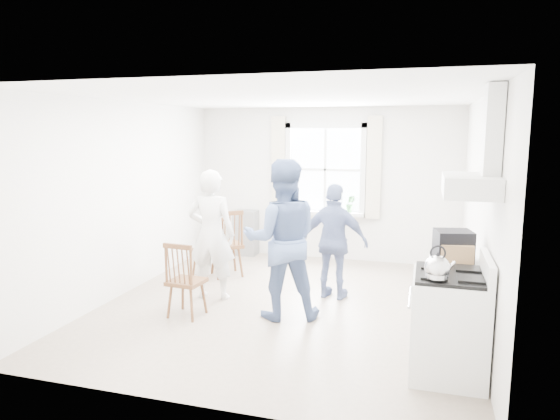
% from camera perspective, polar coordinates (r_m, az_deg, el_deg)
% --- Properties ---
extents(room_shell, '(4.62, 5.12, 2.64)m').
position_cam_1_polar(room_shell, '(6.19, 0.71, 0.64)').
color(room_shell, gray).
rests_on(room_shell, ground).
extents(window_assembly, '(1.88, 0.24, 1.70)m').
position_cam_1_polar(window_assembly, '(8.54, 5.15, 4.02)').
color(window_assembly, white).
rests_on(window_assembly, room_shell).
extents(range_hood, '(0.45, 0.76, 0.94)m').
position_cam_1_polar(range_hood, '(4.58, 21.67, 4.60)').
color(range_hood, silver).
rests_on(range_hood, room_shell).
extents(shelf_unit, '(0.40, 0.30, 0.80)m').
position_cam_1_polar(shelf_unit, '(8.96, -3.92, -2.60)').
color(shelf_unit, gray).
rests_on(shelf_unit, ground).
extents(gas_stove, '(0.68, 0.76, 1.12)m').
position_cam_1_polar(gas_stove, '(4.87, 18.75, -12.15)').
color(gas_stove, white).
rests_on(gas_stove, ground).
extents(kettle, '(0.21, 0.21, 0.30)m').
position_cam_1_polar(kettle, '(4.46, 17.52, -6.37)').
color(kettle, silver).
rests_on(kettle, gas_stove).
extents(low_cabinet, '(0.50, 0.55, 0.90)m').
position_cam_1_polar(low_cabinet, '(5.54, 19.18, -9.93)').
color(low_cabinet, silver).
rests_on(low_cabinet, ground).
extents(stereo_stack, '(0.41, 0.38, 0.31)m').
position_cam_1_polar(stereo_stack, '(5.34, 19.18, -3.88)').
color(stereo_stack, black).
rests_on(stereo_stack, low_cabinet).
extents(cardboard_box, '(0.32, 0.23, 0.20)m').
position_cam_1_polar(cardboard_box, '(5.27, 19.59, -4.71)').
color(cardboard_box, olive).
rests_on(cardboard_box, low_cabinet).
extents(windsor_chair_a, '(0.61, 0.61, 1.04)m').
position_cam_1_polar(windsor_chair_a, '(7.54, -5.90, -3.02)').
color(windsor_chair_a, '#4E2E19').
rests_on(windsor_chair_a, ground).
extents(windsor_chair_b, '(0.43, 0.42, 0.93)m').
position_cam_1_polar(windsor_chair_b, '(6.00, -11.20, -7.00)').
color(windsor_chair_b, '#4E2E19').
rests_on(windsor_chair_b, ground).
extents(windsor_chair_c, '(0.51, 0.52, 0.92)m').
position_cam_1_polar(windsor_chair_c, '(7.55, -7.82, -3.60)').
color(windsor_chair_c, '#4E2E19').
rests_on(windsor_chair_c, ground).
extents(person_left, '(0.68, 0.68, 1.72)m').
position_cam_1_polar(person_left, '(6.60, -7.84, -2.81)').
color(person_left, silver).
rests_on(person_left, ground).
extents(person_mid, '(1.16, 1.16, 1.89)m').
position_cam_1_polar(person_mid, '(5.86, 0.23, -3.39)').
color(person_mid, '#4E6391').
rests_on(person_mid, ground).
extents(person_right, '(1.03, 1.03, 1.53)m').
position_cam_1_polar(person_right, '(6.60, 6.27, -3.61)').
color(person_right, navy).
rests_on(person_right, ground).
extents(potted_plant, '(0.17, 0.17, 0.29)m').
position_cam_1_polar(potted_plant, '(8.43, 8.02, 0.71)').
color(potted_plant, '#306C31').
rests_on(potted_plant, window_assembly).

